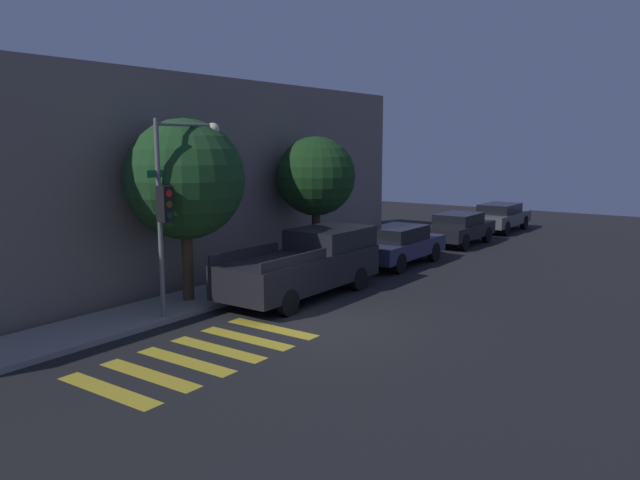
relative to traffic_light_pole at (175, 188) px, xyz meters
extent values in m
plane|color=black|center=(1.53, -3.37, -3.41)|extent=(60.00, 60.00, 0.00)
cube|color=gray|center=(1.53, 0.85, -3.34)|extent=(26.00, 2.03, 0.14)
cube|color=slate|center=(1.53, 5.26, -0.10)|extent=(26.00, 6.00, 6.63)
cube|color=gold|center=(-4.08, -2.57, -3.41)|extent=(0.45, 2.60, 0.00)
cube|color=gold|center=(-3.13, -2.57, -3.41)|extent=(0.45, 2.60, 0.00)
cube|color=gold|center=(-2.18, -2.57, -3.41)|extent=(0.45, 2.60, 0.00)
cube|color=gold|center=(-1.23, -2.57, -3.41)|extent=(0.45, 2.60, 0.00)
cube|color=gold|center=(-0.27, -2.57, -3.41)|extent=(0.45, 2.60, 0.00)
cube|color=gold|center=(0.68, -2.57, -3.41)|extent=(0.45, 2.60, 0.00)
cylinder|color=slate|center=(-0.47, 0.08, -0.84)|extent=(0.12, 0.12, 5.15)
cube|color=black|center=(-0.47, -0.13, -0.36)|extent=(0.30, 0.30, 0.90)
cylinder|color=red|center=(-0.47, -0.29, -0.09)|extent=(0.18, 0.02, 0.18)
cylinder|color=#593D0A|center=(-0.47, -0.29, -0.36)|extent=(0.18, 0.02, 0.18)
cylinder|color=#0C3819|center=(-0.47, -0.29, -0.63)|extent=(0.18, 0.02, 0.18)
cube|color=#19662D|center=(-0.47, 0.08, 0.38)|extent=(0.70, 0.02, 0.18)
cylinder|color=slate|center=(0.50, 0.08, 1.59)|extent=(1.94, 0.08, 0.08)
sphere|color=#F9E5B2|center=(1.47, 0.08, 1.49)|extent=(0.36, 0.36, 0.36)
cube|color=black|center=(3.58, -1.27, -2.58)|extent=(5.70, 2.01, 0.94)
cube|color=black|center=(5.15, -1.27, -1.80)|extent=(2.57, 1.85, 0.61)
cube|color=black|center=(2.15, -0.38, -1.97)|extent=(2.85, 0.08, 0.28)
cube|color=black|center=(2.15, -2.15, -1.97)|extent=(2.85, 0.08, 0.28)
cylinder|color=black|center=(5.35, -0.35, -3.05)|extent=(0.73, 0.22, 0.73)
cylinder|color=black|center=(5.35, -2.18, -3.05)|extent=(0.73, 0.22, 0.73)
cylinder|color=black|center=(1.81, -0.35, -3.05)|extent=(0.73, 0.22, 0.73)
cylinder|color=black|center=(1.81, -2.18, -3.05)|extent=(0.73, 0.22, 0.73)
cube|color=#2D3351|center=(9.67, -1.27, -2.76)|extent=(4.54, 1.74, 0.59)
cube|color=black|center=(9.56, -1.27, -2.20)|extent=(2.36, 1.53, 0.52)
cylinder|color=black|center=(11.08, -0.49, -3.05)|extent=(0.73, 0.22, 0.73)
cylinder|color=black|center=(11.08, -2.05, -3.05)|extent=(0.73, 0.22, 0.73)
cylinder|color=black|center=(8.26, -0.49, -3.05)|extent=(0.73, 0.22, 0.73)
cylinder|color=black|center=(8.26, -2.05, -3.05)|extent=(0.73, 0.22, 0.73)
cube|color=black|center=(15.35, -1.27, -2.76)|extent=(4.31, 1.77, 0.58)
cube|color=black|center=(15.24, -1.27, -2.23)|extent=(2.24, 1.56, 0.48)
cylinder|color=black|center=(16.69, -0.47, -3.05)|extent=(0.73, 0.22, 0.73)
cylinder|color=black|center=(16.69, -2.06, -3.05)|extent=(0.73, 0.22, 0.73)
cylinder|color=black|center=(14.02, -0.47, -3.05)|extent=(0.73, 0.22, 0.73)
cylinder|color=black|center=(14.02, -2.06, -3.05)|extent=(0.73, 0.22, 0.73)
cube|color=#4C5156|center=(20.67, -1.27, -2.76)|extent=(4.64, 1.80, 0.58)
cube|color=black|center=(20.55, -1.27, -2.23)|extent=(2.41, 1.58, 0.48)
cylinder|color=black|center=(22.11, -0.46, -3.05)|extent=(0.73, 0.22, 0.73)
cylinder|color=black|center=(22.11, -2.08, -3.05)|extent=(0.73, 0.22, 0.73)
cylinder|color=black|center=(19.23, -0.46, -3.05)|extent=(0.73, 0.22, 0.73)
cylinder|color=black|center=(19.23, -2.08, -3.05)|extent=(0.73, 0.22, 0.73)
cylinder|color=#4C3823|center=(1.12, 0.87, -2.26)|extent=(0.31, 0.31, 2.30)
sphere|color=#1E4721|center=(1.12, 0.87, 0.14)|extent=(3.34, 3.34, 3.34)
cylinder|color=#42301E|center=(7.33, 0.87, -2.26)|extent=(0.30, 0.30, 2.30)
sphere|color=#193D19|center=(7.33, 0.87, -0.05)|extent=(2.83, 2.83, 2.83)
camera|label=1|loc=(-10.78, -12.14, 1.16)|focal=35.00mm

